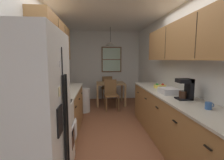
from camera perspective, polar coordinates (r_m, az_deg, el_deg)
The scene contains 25 objects.
ground_plane at distance 3.89m, azimuth -0.21°, elevation -15.63°, with size 12.00×12.00×0.00m, color brown.
wall_left at distance 3.72m, azimuth -21.44°, elevation 3.09°, with size 0.10×9.00×2.55m, color silver.
wall_right at distance 3.95m, azimuth 19.70°, elevation 3.38°, with size 0.10×9.00×2.55m, color silver.
wall_back at distance 6.23m, azimuth -2.47°, elevation 5.06°, with size 4.40×0.10×2.55m, color silver.
ceiling_slab at distance 3.74m, azimuth -0.23°, elevation 23.98°, with size 4.40×9.00×0.08m, color white.
refrigerator at distance 1.65m, azimuth -28.61°, elevation -16.34°, with size 0.71×0.78×1.75m.
stove_range at distance 2.46m, azimuth -21.77°, elevation -18.35°, with size 0.66×0.66×1.10m.
microwave_over_range at distance 2.27m, azimuth -26.01°, elevation 10.46°, with size 0.39×0.62×0.35m.
counter_left at distance 3.57m, azimuth -16.33°, elevation -10.35°, with size 0.64×1.78×0.90m.
upper_cabinets_left at distance 3.41m, azimuth -19.73°, elevation 12.99°, with size 0.33×1.86×0.73m.
counter_right at distance 3.10m, azimuth 20.84°, elevation -13.24°, with size 0.64×3.22×0.90m.
upper_cabinets_right at distance 2.96m, azimuth 24.99°, elevation 12.61°, with size 0.33×2.90×0.65m.
dining_table at distance 5.47m, azimuth -0.52°, elevation -2.21°, with size 0.94×0.76×0.73m.
dining_chair_near at distance 4.91m, azimuth -0.31°, elevation -4.65°, with size 0.43×0.43×0.90m.
dining_chair_far at distance 6.06m, azimuth -1.84°, elevation -2.37°, with size 0.43×0.43×0.90m.
pendant_light at distance 5.42m, azimuth -0.54°, elevation 12.64°, with size 0.31×0.31×0.58m.
back_window at distance 6.17m, azimuth -0.18°, elevation 7.19°, with size 0.75×0.05×0.95m.
trash_bin at distance 4.78m, azimuth -9.84°, elevation -6.99°, with size 0.35×0.35×0.69m, color silver.
storage_canister at distance 2.80m, azimuth -19.27°, elevation -3.89°, with size 0.12×0.12×0.18m.
dish_towel at distance 2.52m, azimuth -12.62°, elevation -16.59°, with size 0.02×0.16×0.24m, color white.
coffee_maker at distance 2.73m, azimuth 24.58°, elevation -2.78°, with size 0.22×0.18×0.32m.
mug_by_coffeemaker at distance 2.35m, azimuth 30.80°, elevation -7.77°, with size 0.12×0.08×0.09m.
fruit_bowl at distance 3.68m, azimuth 16.46°, elevation -2.05°, with size 0.26×0.26×0.09m.
dish_rack at distance 3.09m, azimuth 19.21°, elevation -3.63°, with size 0.28×0.34×0.10m, color silver.
table_serving_bowl at distance 5.49m, azimuth -0.36°, elevation -0.62°, with size 0.17×0.17×0.06m, color silver.
Camera 1 is at (-0.33, -2.57, 1.51)m, focal length 26.03 mm.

